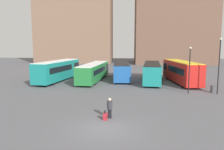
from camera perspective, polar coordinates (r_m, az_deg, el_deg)
ground_plane at (r=15.46m, az=-1.87°, el=-13.79°), size 160.00×160.00×0.00m
building_block_left at (r=73.49m, az=-9.84°, el=17.38°), size 23.78×10.42×35.96m
bus_0 at (r=35.74m, az=-13.90°, el=1.29°), size 4.36×11.56×3.21m
bus_1 at (r=35.23m, az=-4.73°, el=1.01°), size 3.57×12.57×2.75m
bus_2 at (r=36.16m, az=2.46°, el=1.18°), size 3.09×10.02×2.74m
bus_3 at (r=34.76m, az=10.42°, el=0.92°), size 3.70×11.79×2.89m
bus_4 at (r=34.54m, az=17.56°, el=0.98°), size 3.66×11.16×3.28m
traveler at (r=17.18m, az=-0.61°, el=-8.16°), size 0.47×0.47×1.62m
suitcase at (r=17.02m, az=-1.77°, el=-10.73°), size 0.31×0.44×0.79m
lamp_post_0 at (r=27.85m, az=26.21°, el=3.08°), size 0.28×0.28×6.50m
lamp_post_1 at (r=27.01m, az=19.59°, el=2.18°), size 0.28×0.28×5.49m
trash_bin at (r=29.06m, az=24.81°, el=-3.33°), size 0.52×0.52×0.85m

